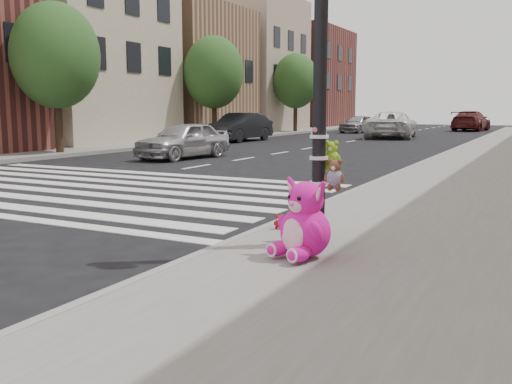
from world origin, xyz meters
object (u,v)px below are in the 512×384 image
Objects in this scene: red_teddy at (278,222)px; car_silver_far at (183,140)px; car_dark_far at (240,127)px; pink_bunny at (304,225)px; car_white_near at (392,125)px; signal_pole at (321,104)px.

car_silver_far is (-8.30, 9.83, 0.42)m from red_teddy.
pink_bunny is at bearing -57.48° from car_dark_far.
car_silver_far is 0.69× the size of car_white_near.
red_teddy is 0.04× the size of car_dark_far.
signal_pole is 1.04× the size of car_silver_far.
red_teddy is 12.87m from car_silver_far.
car_silver_far is 10.64m from car_dark_far.
car_dark_far is (-11.60, 19.95, 0.52)m from red_teddy.
car_dark_far is (-12.48, 21.17, 0.25)m from pink_bunny.
car_silver_far reaches higher than red_teddy.
signal_pole is 24.01m from car_dark_far.
car_white_near reaches higher than car_dark_far.
signal_pole is at bearing -41.84° from car_silver_far.
car_silver_far reaches higher than pink_bunny.
pink_bunny is at bearing -57.60° from red_teddy.
red_teddy is 0.05× the size of car_silver_far.
pink_bunny reaches higher than red_teddy.
car_white_near is at bearing 97.83° from red_teddy.
car_dark_far is at bearing 117.06° from red_teddy.
car_dark_far is 9.58m from car_white_near.
car_dark_far is at bearing 40.67° from car_white_near.
car_silver_far is at bearing 131.17° from signal_pole.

